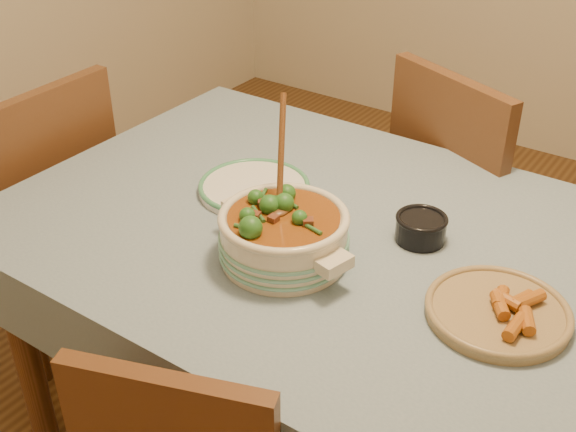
% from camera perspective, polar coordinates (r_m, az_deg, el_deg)
% --- Properties ---
extents(dining_table, '(1.68, 1.08, 0.76)m').
position_cam_1_polar(dining_table, '(1.70, 5.02, -4.27)').
color(dining_table, brown).
rests_on(dining_table, floor).
extents(stew_casserole, '(0.36, 0.33, 0.33)m').
position_cam_1_polar(stew_casserole, '(1.54, -0.34, -1.24)').
color(stew_casserole, beige).
rests_on(stew_casserole, dining_table).
extents(white_plate, '(0.36, 0.36, 0.02)m').
position_cam_1_polar(white_plate, '(1.82, -2.69, 2.31)').
color(white_plate, silver).
rests_on(white_plate, dining_table).
extents(condiment_bowl, '(0.13, 0.13, 0.06)m').
position_cam_1_polar(condiment_bowl, '(1.65, 10.46, -0.84)').
color(condiment_bowl, black).
rests_on(condiment_bowl, dining_table).
extents(fried_plate, '(0.31, 0.31, 0.05)m').
position_cam_1_polar(fried_plate, '(1.46, 16.27, -7.10)').
color(fried_plate, '#9F8458').
rests_on(fried_plate, dining_table).
extents(chair_far, '(0.59, 0.59, 0.96)m').
position_cam_1_polar(chair_far, '(2.29, 13.90, 1.44)').
color(chair_far, brown).
rests_on(chair_far, floor).
extents(chair_left, '(0.44, 0.44, 0.93)m').
position_cam_1_polar(chair_left, '(2.35, -18.85, 0.90)').
color(chair_left, brown).
rests_on(chair_left, floor).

